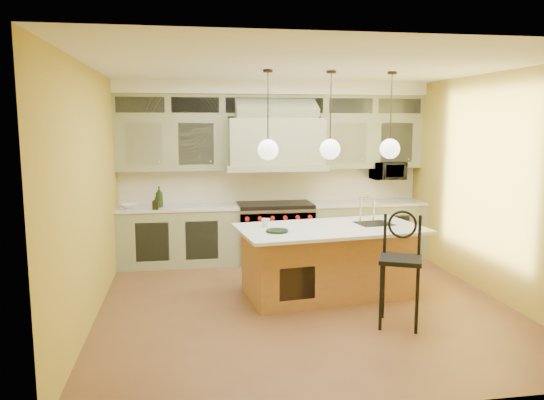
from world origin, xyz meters
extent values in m
plane|color=brown|center=(0.00, 0.00, 0.00)|extent=(5.00, 5.00, 0.00)
plane|color=white|center=(0.00, 0.00, 2.90)|extent=(5.00, 5.00, 0.00)
plane|color=gold|center=(0.00, 2.50, 1.45)|extent=(5.00, 0.00, 5.00)
plane|color=gold|center=(0.00, -2.50, 1.45)|extent=(5.00, 0.00, 5.00)
plane|color=gold|center=(-2.50, 0.00, 1.45)|extent=(0.00, 5.00, 5.00)
plane|color=gold|center=(2.50, 0.00, 1.45)|extent=(0.00, 5.00, 5.00)
cube|color=gray|center=(-1.55, 2.17, 0.45)|extent=(1.90, 0.65, 0.90)
cube|color=gray|center=(1.55, 2.17, 0.45)|extent=(1.90, 0.65, 0.90)
cube|color=silver|center=(-1.55, 2.17, 0.92)|extent=(1.90, 0.68, 0.04)
cube|color=silver|center=(1.55, 2.17, 0.92)|extent=(1.90, 0.68, 0.04)
cube|color=silver|center=(0.00, 2.48, 1.22)|extent=(5.00, 0.04, 0.56)
cube|color=gray|center=(-1.62, 2.33, 1.93)|extent=(1.75, 0.35, 0.85)
cube|color=gray|center=(1.62, 2.33, 1.93)|extent=(1.75, 0.35, 0.85)
cube|color=gray|center=(0.00, 2.15, 1.95)|extent=(1.50, 0.70, 0.75)
cube|color=gray|center=(0.00, 2.15, 1.55)|extent=(1.60, 0.76, 0.10)
cube|color=#333833|center=(0.00, 2.33, 2.53)|extent=(5.00, 0.35, 0.35)
cube|color=white|center=(0.00, 2.31, 2.80)|extent=(5.00, 0.47, 0.20)
cube|color=silver|center=(0.00, 2.15, 0.45)|extent=(1.20, 0.70, 0.90)
cube|color=black|center=(0.00, 2.15, 0.93)|extent=(1.20, 0.70, 0.06)
cube|color=silver|center=(0.00, 1.83, 0.78)|extent=(1.20, 0.06, 0.14)
cube|color=olive|center=(0.40, 0.32, 0.44)|extent=(2.21, 1.26, 0.88)
cube|color=silver|center=(0.41, 0.27, 0.90)|extent=(2.49, 1.54, 0.04)
cube|color=black|center=(1.05, 0.40, 0.90)|extent=(0.50, 0.45, 0.05)
cylinder|color=black|center=(0.65, -0.95, 0.37)|extent=(0.04, 0.04, 0.74)
cylinder|color=black|center=(0.99, -1.11, 0.37)|extent=(0.04, 0.04, 0.74)
cylinder|color=black|center=(0.81, -0.60, 0.37)|extent=(0.04, 0.04, 0.74)
cylinder|color=black|center=(1.15, -0.76, 0.37)|extent=(0.04, 0.04, 0.74)
cube|color=black|center=(0.90, -0.85, 0.76)|extent=(0.59, 0.59, 0.05)
torus|color=black|center=(0.98, -0.68, 1.12)|extent=(0.30, 0.16, 0.32)
imported|color=black|center=(1.95, 2.25, 1.45)|extent=(0.54, 0.37, 0.30)
imported|color=black|center=(-1.84, 2.15, 1.10)|extent=(0.14, 0.14, 0.33)
imported|color=black|center=(-1.89, 1.92, 1.04)|extent=(0.10, 0.10, 0.20)
imported|color=white|center=(-2.30, 2.15, 0.97)|extent=(0.27, 0.27, 0.06)
imported|color=silver|center=(-0.41, 0.43, 0.97)|extent=(0.12, 0.12, 0.10)
cylinder|color=#2D2319|center=(-0.40, 0.32, 2.88)|extent=(0.12, 0.12, 0.03)
cylinder|color=#2D2319|center=(-0.40, 0.32, 2.44)|extent=(0.02, 0.02, 0.93)
sphere|color=white|center=(-0.40, 0.32, 1.92)|extent=(0.26, 0.26, 0.26)
cylinder|color=#2D2319|center=(0.40, 0.32, 2.88)|extent=(0.12, 0.12, 0.03)
cylinder|color=#2D2319|center=(0.40, 0.32, 2.44)|extent=(0.02, 0.02, 0.93)
sphere|color=white|center=(0.40, 0.32, 1.92)|extent=(0.26, 0.26, 0.26)
cylinder|color=#2D2319|center=(1.20, 0.32, 2.88)|extent=(0.12, 0.12, 0.03)
cylinder|color=#2D2319|center=(1.20, 0.32, 2.44)|extent=(0.02, 0.02, 0.93)
sphere|color=white|center=(1.20, 0.32, 1.92)|extent=(0.26, 0.26, 0.26)
camera|label=1|loc=(-1.42, -6.24, 2.26)|focal=35.00mm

